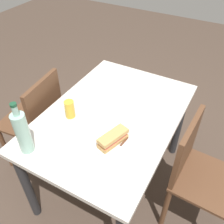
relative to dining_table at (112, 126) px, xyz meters
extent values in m
plane|color=#47382D|center=(0.00, 0.00, -0.62)|extent=(8.00, 8.00, 0.00)
cube|color=beige|center=(0.00, 0.00, 0.09)|extent=(1.20, 0.83, 0.03)
cylinder|color=#262628|center=(-0.54, -0.35, -0.27)|extent=(0.06, 0.06, 0.70)
cylinder|color=#262628|center=(0.54, -0.35, -0.27)|extent=(0.06, 0.06, 0.70)
cylinder|color=#262628|center=(-0.54, 0.35, -0.27)|extent=(0.06, 0.06, 0.70)
cube|color=brown|center=(0.00, 0.69, -0.16)|extent=(0.42, 0.42, 0.02)
cube|color=brown|center=(-0.01, 0.51, 0.05)|extent=(0.38, 0.05, 0.40)
cylinder|color=brown|center=(0.17, 0.51, -0.39)|extent=(0.04, 0.04, 0.45)
cylinder|color=brown|center=(-0.19, 0.52, -0.39)|extent=(0.04, 0.04, 0.45)
cube|color=brown|center=(0.11, -0.69, -0.16)|extent=(0.44, 0.44, 0.02)
cube|color=brown|center=(0.09, -0.51, 0.05)|extent=(0.38, 0.07, 0.40)
cylinder|color=brown|center=(-0.05, -0.89, -0.39)|extent=(0.04, 0.04, 0.45)
cylinder|color=brown|center=(0.31, -0.85, -0.39)|extent=(0.04, 0.04, 0.45)
cylinder|color=brown|center=(-0.09, -0.53, -0.39)|extent=(0.04, 0.04, 0.45)
cylinder|color=brown|center=(0.27, -0.49, -0.39)|extent=(0.04, 0.04, 0.45)
cylinder|color=white|center=(0.23, 0.13, 0.11)|extent=(0.23, 0.23, 0.01)
cube|color=tan|center=(0.23, 0.13, 0.13)|extent=(0.20, 0.12, 0.02)
cube|color=#B74C3D|center=(0.23, 0.13, 0.16)|extent=(0.18, 0.11, 0.02)
cube|color=tan|center=(0.23, 0.13, 0.18)|extent=(0.20, 0.12, 0.02)
cube|color=silver|center=(0.28, 0.18, 0.12)|extent=(0.10, 0.02, 0.00)
cube|color=#59331E|center=(0.19, 0.19, 0.13)|extent=(0.08, 0.02, 0.01)
cylinder|color=#99C6B7|center=(0.49, -0.27, 0.24)|extent=(0.08, 0.08, 0.26)
cylinder|color=#99C6B7|center=(0.49, -0.27, 0.40)|extent=(0.03, 0.03, 0.06)
cylinder|color=#19472D|center=(0.49, -0.27, 0.43)|extent=(0.03, 0.03, 0.02)
cylinder|color=gold|center=(0.15, -0.23, 0.17)|extent=(0.06, 0.06, 0.12)
camera|label=1|loc=(1.07, 0.59, 1.19)|focal=39.64mm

